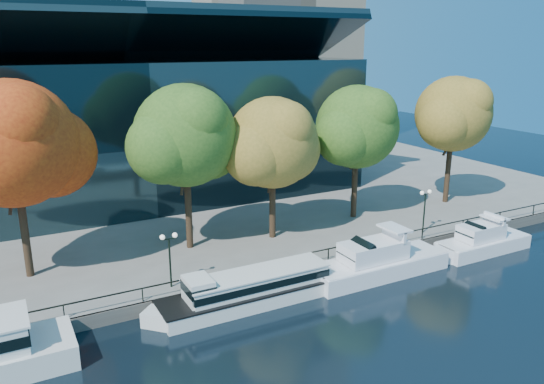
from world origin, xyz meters
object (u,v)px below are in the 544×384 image
tree_5 (455,116)px  tree_1 (16,146)px  tree_3 (274,145)px  cruiser_near (373,262)px  tree_4 (359,129)px  lamp_1 (169,248)px  lamp_2 (425,201)px  tree_2 (188,138)px  tour_boat (247,289)px  cruiser_far (480,241)px

tree_5 → tree_1: bearing=179.2°
tree_1 → tree_3: 19.98m
cruiser_near → tree_1: size_ratio=0.90×
cruiser_near → tree_4: tree_4 is taller
lamp_1 → lamp_2: bearing=0.0°
tree_4 → tree_2: bearing=-179.5°
tree_2 → lamp_2: 21.96m
lamp_1 → tree_2: bearing=59.1°
tour_boat → cruiser_far: 22.15m
tree_1 → tour_boat: bearing=-37.3°
cruiser_far → tour_boat: bearing=177.5°
tour_boat → cruiser_near: 10.78m
cruiser_far → lamp_2: 5.79m
cruiser_near → cruiser_far: cruiser_near is taller
cruiser_near → tree_3: bearing=113.4°
tree_2 → tree_5: bearing=-0.8°
cruiser_far → tree_3: bearing=147.8°
tree_4 → lamp_2: tree_4 is taller
tree_3 → tree_5: tree_5 is taller
tree_4 → lamp_1: bearing=-162.4°
tree_1 → lamp_1: (8.56, -6.74, -6.85)m
tree_2 → tree_4: (17.25, 0.14, -0.57)m
tree_2 → tree_5: size_ratio=1.02×
cruiser_near → tree_2: (-11.32, 10.24, 9.25)m
cruiser_far → lamp_1: bearing=171.1°
cruiser_far → tree_2: tree_2 is taller
lamp_1 → lamp_2: 23.88m
cruiser_near → tree_1: bearing=156.4°
tree_2 → tree_5: tree_2 is taller
tree_3 → lamp_1: (-11.32, -5.47, -5.42)m
tree_5 → lamp_2: (-9.33, -6.16, -6.45)m
tree_3 → lamp_2: bearing=-23.5°
tree_3 → tree_1: bearing=176.3°
tree_1 → lamp_1: tree_1 is taller
tour_boat → tree_3: tree_3 is taller
tree_1 → tree_3: bearing=-3.7°
tree_4 → tour_boat: bearing=-149.2°
tree_1 → lamp_2: 33.83m
tree_2 → tree_3: (7.38, -1.11, -1.03)m
tour_boat → tree_5: tree_5 is taller
cruiser_far → tree_1: tree_1 is taller
tour_boat → tree_4: size_ratio=1.12×
cruiser_near → tree_3: size_ratio=1.04×
tree_3 → lamp_2: (12.56, -5.47, -5.42)m
tree_3 → tree_4: size_ratio=0.96×
tree_2 → lamp_2: tree_2 is taller
tree_5 → lamp_2: 12.91m
cruiser_near → cruiser_far: size_ratio=1.28×
tree_1 → cruiser_near: bearing=-23.6°
tour_boat → tree_1: size_ratio=1.00×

